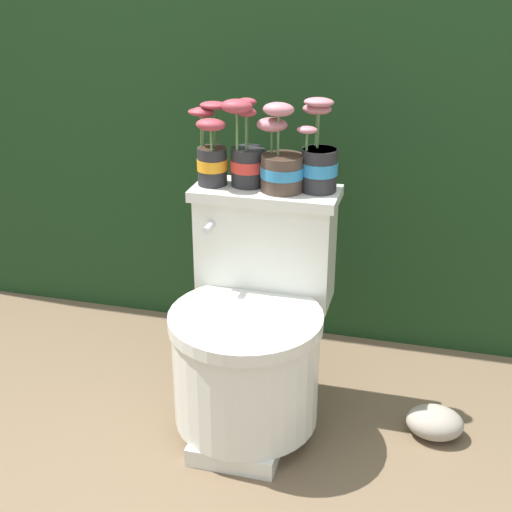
% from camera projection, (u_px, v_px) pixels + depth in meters
% --- Properties ---
extents(ground_plane, '(12.00, 12.00, 0.00)m').
position_uv_depth(ground_plane, '(266.00, 438.00, 2.05)').
color(ground_plane, brown).
extents(hedge_backdrop, '(3.39, 1.06, 1.54)m').
position_uv_depth(hedge_backdrop, '(340.00, 92.00, 2.77)').
color(hedge_backdrop, '#193819').
rests_on(hedge_backdrop, ground).
extents(toilet, '(0.42, 0.52, 0.67)m').
position_uv_depth(toilet, '(251.00, 337.00, 2.01)').
color(toilet, silver).
rests_on(toilet, ground).
extents(potted_plant_left, '(0.12, 0.11, 0.23)m').
position_uv_depth(potted_plant_left, '(211.00, 150.00, 1.99)').
color(potted_plant_left, '#262628').
rests_on(potted_plant_left, toilet).
extents(potted_plant_midleft, '(0.11, 0.12, 0.25)m').
position_uv_depth(potted_plant_midleft, '(246.00, 154.00, 1.99)').
color(potted_plant_midleft, '#262628').
rests_on(potted_plant_midleft, toilet).
extents(potted_plant_middle, '(0.14, 0.12, 0.25)m').
position_uv_depth(potted_plant_middle, '(281.00, 163.00, 1.95)').
color(potted_plant_middle, '#47382D').
rests_on(potted_plant_middle, toilet).
extents(potted_plant_midright, '(0.11, 0.11, 0.26)m').
position_uv_depth(potted_plant_midright, '(319.00, 159.00, 1.95)').
color(potted_plant_midright, '#262628').
rests_on(potted_plant_midright, toilet).
extents(garden_stone, '(0.16, 0.13, 0.09)m').
position_uv_depth(garden_stone, '(435.00, 422.00, 2.05)').
color(garden_stone, '#9E9384').
rests_on(garden_stone, ground).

